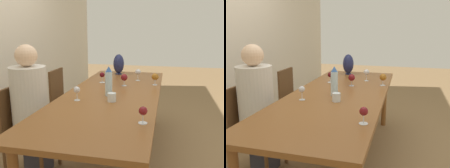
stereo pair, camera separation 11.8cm
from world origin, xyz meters
TOP-DOWN VIEW (x-y plane):
  - ground_plane at (0.00, 0.00)m, footprint 14.00×14.00m
  - dining_table at (0.00, 0.00)m, footprint 2.57×0.95m
  - water_bottle at (-0.10, 0.01)m, footprint 0.07×0.07m
  - water_tumbler at (-0.28, -0.06)m, footprint 0.08×0.08m
  - vase at (1.05, 0.14)m, footprint 0.15×0.15m
  - wine_glass_0 at (0.47, 0.23)m, footprint 0.07×0.07m
  - wine_glass_1 at (0.48, -0.41)m, footprint 0.08×0.08m
  - wine_glass_2 at (-0.32, 0.26)m, footprint 0.06×0.06m
  - wine_glass_3 at (0.36, -0.06)m, footprint 0.08×0.08m
  - wine_glass_4 at (-0.75, -0.39)m, footprint 0.07×0.07m
  - wine_glass_5 at (0.68, -0.18)m, footprint 0.07×0.07m
  - chair_near at (-0.37, 0.79)m, footprint 0.44×0.44m
  - chair_far at (0.64, 0.79)m, footprint 0.44×0.44m
  - person_near at (-0.37, 0.71)m, footprint 0.34×0.34m

SIDE VIEW (x-z plane):
  - ground_plane at x=0.00m, z-range 0.00..0.00m
  - chair_near at x=-0.37m, z-range 0.05..0.93m
  - chair_far at x=0.64m, z-range 0.05..0.93m
  - person_near at x=-0.37m, z-range 0.05..1.34m
  - dining_table at x=0.00m, z-range 0.32..1.09m
  - water_tumbler at x=-0.28m, z-range 0.77..0.85m
  - wine_glass_4 at x=-0.75m, z-range 0.80..0.92m
  - wine_glass_0 at x=0.47m, z-range 0.80..0.93m
  - wine_glass_3 at x=0.36m, z-range 0.80..0.94m
  - wine_glass_1 at x=0.48m, z-range 0.80..0.94m
  - wine_glass_2 at x=-0.32m, z-range 0.80..0.94m
  - wine_glass_5 at x=0.68m, z-range 0.81..0.96m
  - water_bottle at x=-0.10m, z-range 0.77..1.06m
  - vase at x=1.05m, z-range 0.78..1.07m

